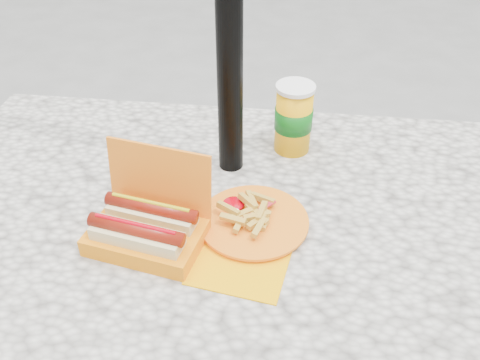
# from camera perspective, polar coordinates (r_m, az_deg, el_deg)

# --- Properties ---
(picnic_table) EXTENTS (1.20, 0.80, 0.75)m
(picnic_table) POSITION_cam_1_polar(r_m,az_deg,el_deg) (1.08, -2.04, -8.02)
(picnic_table) COLOR beige
(picnic_table) RESTS_ON ground
(umbrella_pole) EXTENTS (0.05, 0.05, 2.20)m
(umbrella_pole) POSITION_cam_1_polar(r_m,az_deg,el_deg) (0.97, -1.18, 18.65)
(umbrella_pole) COLOR black
(umbrella_pole) RESTS_ON ground
(hotdog_box) EXTENTS (0.22, 0.18, 0.16)m
(hotdog_box) POSITION_cam_1_polar(r_m,az_deg,el_deg) (0.94, -9.91, -4.98)
(hotdog_box) COLOR orange
(hotdog_box) RESTS_ON picnic_table
(fries_plate) EXTENTS (0.20, 0.28, 0.04)m
(fries_plate) POSITION_cam_1_polar(r_m,az_deg,el_deg) (0.97, 1.27, -4.62)
(fries_plate) COLOR #F6A500
(fries_plate) RESTS_ON picnic_table
(soda_cup) EXTENTS (0.08, 0.08, 0.15)m
(soda_cup) POSITION_cam_1_polar(r_m,az_deg,el_deg) (1.14, 5.73, 6.59)
(soda_cup) COLOR #FFAD09
(soda_cup) RESTS_ON picnic_table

